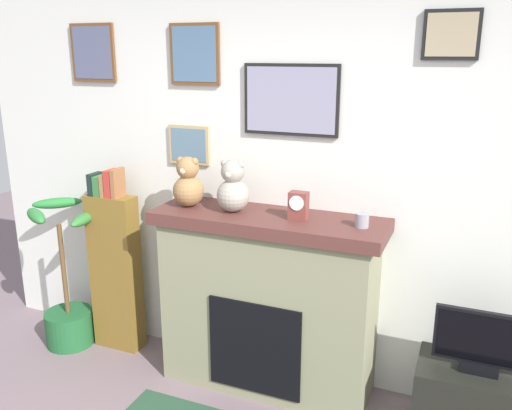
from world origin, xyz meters
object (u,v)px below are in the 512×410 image
at_px(mantel_clock, 298,206).
at_px(teddy_bear_brown, 188,184).
at_px(fireplace, 268,302).
at_px(candle_jar, 362,220).
at_px(teddy_bear_cream, 233,188).
at_px(potted_plant, 68,304).
at_px(television, 482,343).
at_px(bookshelf, 115,268).
at_px(tv_stand, 474,405).

distance_m(mantel_clock, teddy_bear_brown, 0.76).
distance_m(fireplace, candle_jar, 0.87).
height_order(fireplace, teddy_bear_cream, teddy_bear_cream).
height_order(potted_plant, television, potted_plant).
bearing_deg(teddy_bear_cream, bookshelf, 177.35).
bearing_deg(teddy_bear_cream, teddy_bear_brown, 180.00).
height_order(potted_plant, teddy_bear_cream, teddy_bear_cream).
xyz_separation_m(fireplace, bookshelf, (-1.23, 0.03, 0.03)).
bearing_deg(teddy_bear_cream, television, -2.07).
xyz_separation_m(bookshelf, candle_jar, (1.82, -0.05, 0.60)).
bearing_deg(mantel_clock, teddy_bear_brown, 179.93).
bearing_deg(teddy_bear_brown, candle_jar, 0.02).
bearing_deg(potted_plant, teddy_bear_cream, 3.31).
distance_m(fireplace, mantel_clock, 0.71).
distance_m(television, teddy_bear_cream, 1.69).
relative_size(fireplace, tv_stand, 2.27).
bearing_deg(teddy_bear_brown, bookshelf, 176.09).
distance_m(fireplace, teddy_bear_brown, 0.93).
relative_size(fireplace, teddy_bear_cream, 4.42).
xyz_separation_m(candle_jar, mantel_clock, (-0.39, -0.00, 0.04)).
xyz_separation_m(potted_plant, television, (2.90, 0.02, 0.31)).
bearing_deg(candle_jar, teddy_bear_cream, -179.97).
xyz_separation_m(fireplace, tv_stand, (1.30, -0.07, -0.37)).
bearing_deg(teddy_bear_brown, mantel_clock, -0.07).
height_order(tv_stand, teddy_bear_brown, teddy_bear_brown).
relative_size(mantel_clock, teddy_bear_brown, 0.52).
xyz_separation_m(tv_stand, teddy_bear_brown, (-1.85, 0.05, 1.12)).
relative_size(potted_plant, candle_jar, 13.43).
bearing_deg(bookshelf, teddy_bear_cream, -2.65).
relative_size(fireplace, television, 2.90).
distance_m(television, teddy_bear_brown, 1.99).
bearing_deg(potted_plant, candle_jar, 2.08).
height_order(candle_jar, teddy_bear_brown, teddy_bear_brown).
xyz_separation_m(bookshelf, television, (2.53, -0.10, -0.00)).
bearing_deg(bookshelf, potted_plant, -161.53).
relative_size(bookshelf, potted_plant, 1.25).
bearing_deg(fireplace, mantel_clock, -5.38).
height_order(tv_stand, teddy_bear_cream, teddy_bear_cream).
bearing_deg(candle_jar, mantel_clock, -179.81).
relative_size(television, mantel_clock, 2.99).
bearing_deg(teddy_bear_brown, teddy_bear_cream, -0.00).
relative_size(tv_stand, mantel_clock, 3.82).
bearing_deg(candle_jar, teddy_bear_brown, -179.98).
distance_m(potted_plant, teddy_bear_brown, 1.47).
bearing_deg(potted_plant, tv_stand, 0.50).
xyz_separation_m(potted_plant, tv_stand, (2.90, 0.03, -0.09)).
bearing_deg(bookshelf, candle_jar, -1.44).
bearing_deg(television, bookshelf, 177.70).
bearing_deg(bookshelf, fireplace, -1.30).
bearing_deg(potted_plant, fireplace, 3.47).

